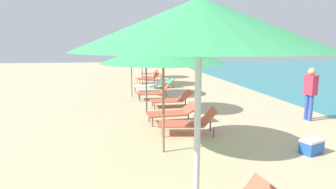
# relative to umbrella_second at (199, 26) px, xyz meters

# --- Properties ---
(umbrella_second) EXTENTS (1.83, 1.83, 2.69)m
(umbrella_second) POSITION_rel_umbrella_second_xyz_m (0.00, 0.00, 0.00)
(umbrella_second) COLOR silver
(umbrella_second) RESTS_ON ground
(umbrella_third) EXTENTS (2.60, 2.60, 2.48)m
(umbrella_third) POSITION_rel_umbrella_second_xyz_m (0.27, 3.74, -0.26)
(umbrella_third) COLOR olive
(umbrella_third) RESTS_ON ground
(lounger_third_shoreside) EXTENTS (1.55, 0.83, 0.69)m
(lounger_third_shoreside) POSITION_rel_umbrella_second_xyz_m (1.10, 4.87, -2.10)
(lounger_third_shoreside) COLOR #D8593F
(lounger_third_shoreside) RESTS_ON ground
(umbrella_fourth) EXTENTS (2.13, 2.13, 2.84)m
(umbrella_fourth) POSITION_rel_umbrella_second_xyz_m (0.19, 7.20, 0.06)
(umbrella_fourth) COLOR #4C4C51
(umbrella_fourth) RESTS_ON ground
(lounger_fourth_shoreside) EXTENTS (1.57, 0.73, 0.61)m
(lounger_fourth_shoreside) POSITION_rel_umbrella_second_xyz_m (1.23, 8.18, -2.13)
(lounger_fourth_shoreside) COLOR #D8593F
(lounger_fourth_shoreside) RESTS_ON ground
(lounger_fourth_inland) EXTENTS (1.59, 0.81, 0.57)m
(lounger_fourth_inland) POSITION_rel_umbrella_second_xyz_m (0.89, 6.02, -2.11)
(lounger_fourth_inland) COLOR #D8593F
(lounger_fourth_inland) RESTS_ON ground
(umbrella_fifth) EXTENTS (2.48, 2.48, 2.76)m
(umbrella_fifth) POSITION_rel_umbrella_second_xyz_m (-0.19, 10.60, -0.06)
(umbrella_fifth) COLOR olive
(umbrella_fifth) RESTS_ON ground
(lounger_fifth_shoreside) EXTENTS (1.51, 0.68, 0.71)m
(lounger_fifth_shoreside) POSITION_rel_umbrella_second_xyz_m (0.71, 11.79, -2.09)
(lounger_fifth_shoreside) COLOR white
(lounger_fifth_shoreside) RESTS_ON ground
(lounger_fifth_inland) EXTENTS (1.34, 0.68, 0.68)m
(lounger_fifth_inland) POSITION_rel_umbrella_second_xyz_m (0.71, 9.68, -2.09)
(lounger_fifth_inland) COLOR #D8593F
(lounger_fifth_inland) RESTS_ON ground
(umbrella_sixth) EXTENTS (2.44, 2.44, 2.52)m
(umbrella_sixth) POSITION_rel_umbrella_second_xyz_m (0.52, 14.07, -0.23)
(umbrella_sixth) COLOR olive
(umbrella_sixth) RESTS_ON ground
(lounger_sixth_shoreside) EXTENTS (1.48, 0.94, 0.63)m
(lounger_sixth_shoreside) POSITION_rel_umbrella_second_xyz_m (0.93, 15.00, -2.10)
(lounger_sixth_shoreside) COLOR #D8593F
(lounger_sixth_shoreside) RESTS_ON ground
(lounger_sixth_inland) EXTENTS (1.41, 0.90, 0.51)m
(lounger_sixth_inland) POSITION_rel_umbrella_second_xyz_m (1.53, 12.96, -2.17)
(lounger_sixth_inland) COLOR #4CA572
(lounger_sixth_inland) RESTS_ON ground
(umbrella_farthest) EXTENTS (2.06, 2.06, 2.92)m
(umbrella_farthest) POSITION_rel_umbrella_second_xyz_m (0.49, 17.54, 0.18)
(umbrella_farthest) COLOR silver
(umbrella_farthest) RESTS_ON ground
(lounger_farthest_shoreside) EXTENTS (1.28, 0.76, 0.50)m
(lounger_farthest_shoreside) POSITION_rel_umbrella_second_xyz_m (1.36, 18.65, -2.17)
(lounger_farthest_shoreside) COLOR #D8593F
(lounger_farthest_shoreside) RESTS_ON ground
(lounger_farthest_inland) EXTENTS (1.39, 0.76, 0.53)m
(lounger_farthest_inland) POSITION_rel_umbrella_second_xyz_m (1.42, 16.34, -2.16)
(lounger_farthest_inland) COLOR #D8593F
(lounger_farthest_inland) RESTS_ON ground
(person_walking_near) EXTENTS (0.28, 0.39, 1.62)m
(person_walking_near) POSITION_rel_umbrella_second_xyz_m (5.05, 5.64, -1.45)
(person_walking_near) COLOR #334CB2
(person_walking_near) RESTS_ON ground
(cooler_box) EXTENTS (0.55, 0.45, 0.31)m
(cooler_box) POSITION_rel_umbrella_second_xyz_m (3.39, 3.17, -2.27)
(cooler_box) COLOR #2659B2
(cooler_box) RESTS_ON ground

